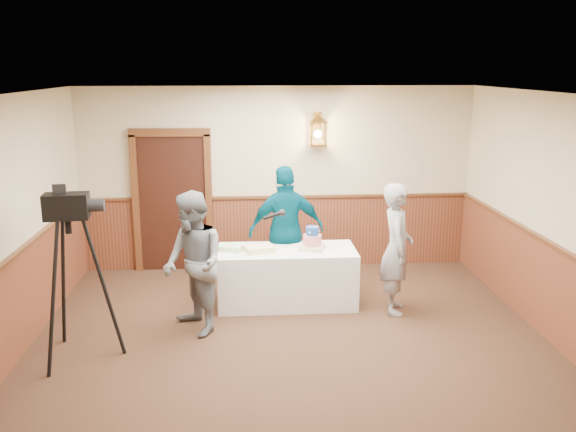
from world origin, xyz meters
name	(u,v)px	position (x,y,z in m)	size (l,w,h in m)	color
ground	(296,372)	(0.00, 0.00, 0.00)	(7.00, 7.00, 0.00)	#321E13
room_shell	(288,219)	(-0.05, 0.45, 1.52)	(6.02, 7.02, 2.81)	beige
display_table	(287,277)	(0.04, 1.90, 0.38)	(1.80, 0.80, 0.75)	white
tiered_cake	(312,240)	(0.37, 1.88, 0.87)	(0.38, 0.38, 0.31)	beige
sheet_cake_yellow	(259,249)	(-0.33, 1.83, 0.79)	(0.36, 0.28, 0.07)	#FFE598
sheet_cake_green	(232,248)	(-0.68, 1.92, 0.78)	(0.29, 0.23, 0.07)	#C3EFA9
interviewer	(193,264)	(-1.11, 1.09, 0.85)	(1.58, 1.03, 1.70)	slate
baker	(397,249)	(1.40, 1.54, 0.84)	(0.61, 0.40, 1.68)	gray
assistant_p	(286,230)	(0.06, 2.33, 0.89)	(1.05, 0.44, 1.79)	#013E50
tv_camera_rig	(74,286)	(-2.33, 0.52, 0.82)	(0.71, 0.67, 1.82)	black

